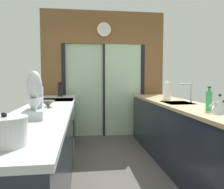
{
  "coord_description": "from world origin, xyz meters",
  "views": [
    {
      "loc": [
        -0.48,
        -2.55,
        1.28
      ],
      "look_at": [
        -0.05,
        0.7,
        1.04
      ],
      "focal_mm": 36.46,
      "sensor_mm": 36.0,
      "label": 1
    }
  ],
  "objects_px": {
    "stock_pot": "(5,131)",
    "oven_range": "(56,128)",
    "mixing_bowl": "(48,104)",
    "stand_mixer": "(35,100)",
    "kettle": "(220,105)",
    "paper_towel_roll": "(167,91)",
    "knife_block": "(60,90)",
    "soap_bottle_far": "(209,100)"
  },
  "relations": [
    {
      "from": "stock_pot",
      "to": "paper_towel_roll",
      "type": "relative_size",
      "value": 0.75
    },
    {
      "from": "stand_mixer",
      "to": "soap_bottle_far",
      "type": "bearing_deg",
      "value": 7.87
    },
    {
      "from": "oven_range",
      "to": "stand_mixer",
      "type": "relative_size",
      "value": 2.19
    },
    {
      "from": "knife_block",
      "to": "soap_bottle_far",
      "type": "distance_m",
      "value": 2.79
    },
    {
      "from": "knife_block",
      "to": "soap_bottle_far",
      "type": "relative_size",
      "value": 1.07
    },
    {
      "from": "stand_mixer",
      "to": "paper_towel_roll",
      "type": "bearing_deg",
      "value": 39.54
    },
    {
      "from": "stand_mixer",
      "to": "soap_bottle_far",
      "type": "xyz_separation_m",
      "value": [
        1.78,
        0.25,
        -0.05
      ]
    },
    {
      "from": "paper_towel_roll",
      "to": "soap_bottle_far",
      "type": "bearing_deg",
      "value": -90.0
    },
    {
      "from": "knife_block",
      "to": "stand_mixer",
      "type": "bearing_deg",
      "value": -90.0
    },
    {
      "from": "kettle",
      "to": "oven_range",
      "type": "bearing_deg",
      "value": 136.72
    },
    {
      "from": "paper_towel_roll",
      "to": "stand_mixer",
      "type": "bearing_deg",
      "value": -140.46
    },
    {
      "from": "mixing_bowl",
      "to": "stock_pot",
      "type": "distance_m",
      "value": 1.57
    },
    {
      "from": "kettle",
      "to": "paper_towel_roll",
      "type": "height_order",
      "value": "paper_towel_roll"
    },
    {
      "from": "stand_mixer",
      "to": "stock_pot",
      "type": "height_order",
      "value": "stand_mixer"
    },
    {
      "from": "soap_bottle_far",
      "to": "paper_towel_roll",
      "type": "height_order",
      "value": "paper_towel_roll"
    },
    {
      "from": "oven_range",
      "to": "stand_mixer",
      "type": "height_order",
      "value": "stand_mixer"
    },
    {
      "from": "knife_block",
      "to": "paper_towel_roll",
      "type": "bearing_deg",
      "value": -27.59
    },
    {
      "from": "mixing_bowl",
      "to": "knife_block",
      "type": "distance_m",
      "value": 1.63
    },
    {
      "from": "knife_block",
      "to": "kettle",
      "type": "height_order",
      "value": "knife_block"
    },
    {
      "from": "soap_bottle_far",
      "to": "paper_towel_roll",
      "type": "bearing_deg",
      "value": 90.0
    },
    {
      "from": "stand_mixer",
      "to": "kettle",
      "type": "distance_m",
      "value": 1.78
    },
    {
      "from": "stock_pot",
      "to": "kettle",
      "type": "bearing_deg",
      "value": 25.64
    },
    {
      "from": "oven_range",
      "to": "stock_pot",
      "type": "xyz_separation_m",
      "value": [
        0.02,
        -2.55,
        0.54
      ]
    },
    {
      "from": "knife_block",
      "to": "kettle",
      "type": "relative_size",
      "value": 1.14
    },
    {
      "from": "stand_mixer",
      "to": "stock_pot",
      "type": "xyz_separation_m",
      "value": [
        -0.0,
        -0.81,
        -0.08
      ]
    },
    {
      "from": "stand_mixer",
      "to": "knife_block",
      "type": "bearing_deg",
      "value": 90.0
    },
    {
      "from": "mixing_bowl",
      "to": "soap_bottle_far",
      "type": "xyz_separation_m",
      "value": [
        1.78,
        -0.52,
        0.07
      ]
    },
    {
      "from": "mixing_bowl",
      "to": "stand_mixer",
      "type": "bearing_deg",
      "value": -90.0
    },
    {
      "from": "kettle",
      "to": "knife_block",
      "type": "bearing_deg",
      "value": 127.18
    },
    {
      "from": "oven_range",
      "to": "kettle",
      "type": "height_order",
      "value": "kettle"
    },
    {
      "from": "oven_range",
      "to": "soap_bottle_far",
      "type": "xyz_separation_m",
      "value": [
        1.8,
        -1.5,
        0.58
      ]
    },
    {
      "from": "stock_pot",
      "to": "stand_mixer",
      "type": "bearing_deg",
      "value": 90.0
    },
    {
      "from": "knife_block",
      "to": "oven_range",
      "type": "bearing_deg",
      "value": -91.61
    },
    {
      "from": "oven_range",
      "to": "mixing_bowl",
      "type": "distance_m",
      "value": 1.1
    },
    {
      "from": "stock_pot",
      "to": "oven_range",
      "type": "bearing_deg",
      "value": 90.41
    },
    {
      "from": "soap_bottle_far",
      "to": "paper_towel_roll",
      "type": "distance_m",
      "value": 1.22
    },
    {
      "from": "stock_pot",
      "to": "soap_bottle_far",
      "type": "height_order",
      "value": "soap_bottle_far"
    },
    {
      "from": "oven_range",
      "to": "knife_block",
      "type": "height_order",
      "value": "knife_block"
    },
    {
      "from": "knife_block",
      "to": "paper_towel_roll",
      "type": "height_order",
      "value": "paper_towel_roll"
    },
    {
      "from": "paper_towel_roll",
      "to": "mixing_bowl",
      "type": "bearing_deg",
      "value": -158.46
    },
    {
      "from": "stand_mixer",
      "to": "paper_towel_roll",
      "type": "distance_m",
      "value": 2.31
    },
    {
      "from": "stock_pot",
      "to": "knife_block",
      "type": "bearing_deg",
      "value": 90.0
    }
  ]
}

